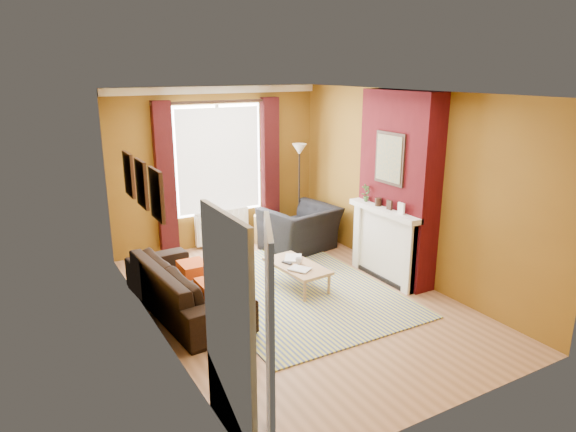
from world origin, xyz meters
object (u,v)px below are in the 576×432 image
object	(u,v)px
wicker_stool	(265,229)
floor_lamp	(299,165)
armchair	(300,229)
coffee_table	(297,267)
sofa	(185,286)

from	to	relation	value
wicker_stool	floor_lamp	world-z (taller)	floor_lamp
armchair	wicker_stool	bearing A→B (deg)	-74.10
armchair	coffee_table	xyz separation A→B (m)	(-0.87, -1.36, -0.07)
sofa	floor_lamp	size ratio (longest dim) A/B	1.28
sofa	armchair	size ratio (longest dim) A/B	1.92
sofa	coffee_table	xyz separation A→B (m)	(1.64, -0.12, -0.02)
armchair	floor_lamp	bearing A→B (deg)	-130.94
armchair	floor_lamp	distance (m)	1.20
sofa	floor_lamp	xyz separation A→B (m)	(2.81, 1.79, 1.08)
sofa	armchair	bearing A→B (deg)	-68.23
floor_lamp	sofa	bearing A→B (deg)	-147.58
floor_lamp	coffee_table	bearing A→B (deg)	-121.62
armchair	wicker_stool	xyz separation A→B (m)	(-0.35, 0.66, -0.13)
wicker_stool	sofa	bearing A→B (deg)	-138.65
armchair	coffee_table	world-z (taller)	armchair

